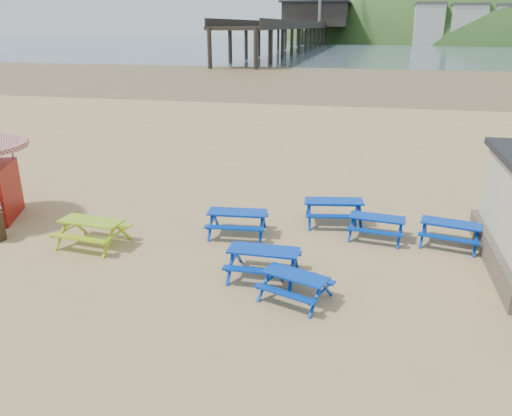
# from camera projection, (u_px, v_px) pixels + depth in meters

# --- Properties ---
(ground) EXTENTS (400.00, 400.00, 0.00)m
(ground) POSITION_uv_depth(u_px,v_px,m) (245.00, 257.00, 14.71)
(ground) COLOR tan
(ground) RESTS_ON ground
(wet_sand) EXTENTS (400.00, 400.00, 0.00)m
(wet_sand) POSITION_uv_depth(u_px,v_px,m) (346.00, 78.00, 65.09)
(wet_sand) COLOR olive
(wet_sand) RESTS_ON ground
(sea) EXTENTS (400.00, 400.00, 0.00)m
(sea) POSITION_uv_depth(u_px,v_px,m) (364.00, 45.00, 170.43)
(sea) COLOR #4A5D6A
(sea) RESTS_ON ground
(picnic_table_blue_a) EXTENTS (2.02, 1.69, 0.79)m
(picnic_table_blue_a) POSITION_uv_depth(u_px,v_px,m) (238.00, 223.00, 16.18)
(picnic_table_blue_a) COLOR #003CAE
(picnic_table_blue_a) RESTS_ON ground
(picnic_table_blue_b) EXTENTS (2.20, 1.89, 0.82)m
(picnic_table_blue_b) POSITION_uv_depth(u_px,v_px,m) (334.00, 212.00, 17.11)
(picnic_table_blue_b) COLOR #003CAE
(picnic_table_blue_b) RESTS_ON ground
(picnic_table_blue_c) EXTENTS (2.01, 1.75, 0.74)m
(picnic_table_blue_c) POSITION_uv_depth(u_px,v_px,m) (450.00, 234.00, 15.42)
(picnic_table_blue_c) COLOR #003CAE
(picnic_table_blue_c) RESTS_ON ground
(picnic_table_blue_d) EXTENTS (1.96, 1.77, 0.68)m
(picnic_table_blue_d) POSITION_uv_depth(u_px,v_px,m) (295.00, 286.00, 12.35)
(picnic_table_blue_d) COLOR #003CAE
(picnic_table_blue_d) RESTS_ON ground
(picnic_table_blue_e) EXTENTS (1.91, 1.54, 0.80)m
(picnic_table_blue_e) POSITION_uv_depth(u_px,v_px,m) (263.00, 263.00, 13.45)
(picnic_table_blue_e) COLOR #003CAE
(picnic_table_blue_e) RESTS_ON ground
(picnic_table_yellow) EXTENTS (2.09, 1.75, 0.82)m
(picnic_table_yellow) POSITION_uv_depth(u_px,v_px,m) (92.00, 232.00, 15.39)
(picnic_table_yellow) COLOR #9BBD09
(picnic_table_yellow) RESTS_ON ground
(pier) EXTENTS (24.00, 220.00, 39.29)m
(pier) POSITION_uv_depth(u_px,v_px,m) (315.00, 28.00, 179.80)
(pier) COLOR black
(pier) RESTS_ON ground
(picnic_table_blue_g) EXTENTS (1.88, 1.59, 0.72)m
(picnic_table_blue_g) POSITION_uv_depth(u_px,v_px,m) (376.00, 227.00, 15.92)
(picnic_table_blue_g) COLOR #003CAE
(picnic_table_blue_g) RESTS_ON ground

